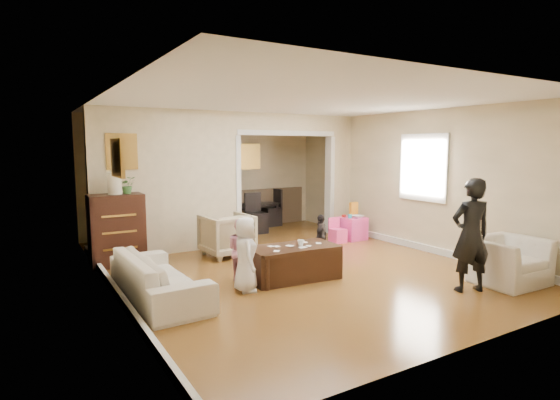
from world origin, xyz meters
TOP-DOWN VIEW (x-y plane):
  - floor at (0.00, 0.00)m, footprint 7.00×7.00m
  - partition_left at (-1.38, 1.80)m, footprint 2.75×0.18m
  - partition_right at (2.48, 1.80)m, footprint 0.55×0.18m
  - partition_header at (1.10, 1.80)m, footprint 2.22×0.18m
  - window_pane at (2.73, -0.40)m, footprint 0.03×0.95m
  - framed_art_partition at (-2.20, 1.70)m, footprint 0.45×0.03m
  - framed_art_sofa_wall at (-2.71, -0.60)m, footprint 0.03×0.55m
  - framed_art_alcove at (1.10, 3.44)m, footprint 0.45×0.03m
  - sofa at (-2.27, -0.58)m, footprint 0.84×2.00m
  - armchair_back at (-0.59, 1.07)m, footprint 0.84×0.87m
  - armchair_front at (2.16, -2.46)m, footprint 1.01×0.89m
  - dresser at (-2.39, 1.41)m, footprint 0.85×0.48m
  - table_lamp at (-2.39, 1.41)m, footprint 0.22×0.22m
  - potted_plant at (-2.19, 1.41)m, footprint 0.25×0.22m
  - coffee_table at (-0.33, -0.73)m, footprint 1.35×0.76m
  - coffee_cup at (-0.23, -0.78)m, footprint 0.11×0.11m
  - play_table at (2.23, 1.00)m, footprint 0.52×0.52m
  - cereal_box at (2.35, 1.10)m, footprint 0.20×0.08m
  - cyan_cup at (2.13, 0.95)m, footprint 0.08×0.08m
  - toy_block at (2.11, 1.12)m, footprint 0.10×0.09m
  - play_bowl at (2.28, 0.88)m, footprint 0.25×0.25m
  - dining_table at (0.84, 3.28)m, footprint 1.82×1.27m
  - adult_person at (1.39, -2.42)m, footprint 0.64×0.52m
  - child_kneel_a at (-1.18, -0.88)m, footprint 0.44×0.56m
  - child_kneel_b at (-1.03, -0.43)m, footprint 0.45×0.52m
  - child_toddler at (0.72, 0.02)m, footprint 0.48×0.41m
  - craft_papers at (-0.30, -0.72)m, footprint 0.92×0.47m

SIDE VIEW (x-z plane):
  - floor at x=0.00m, z-range 0.00..0.00m
  - play_table at x=2.23m, z-range 0.00..0.46m
  - coffee_table at x=-0.33m, z-range 0.00..0.49m
  - sofa at x=-2.27m, z-range 0.00..0.58m
  - dining_table at x=0.84m, z-range 0.00..0.58m
  - armchair_front at x=2.16m, z-range 0.00..0.64m
  - armchair_back at x=-0.59m, z-range 0.00..0.75m
  - child_toddler at x=0.72m, z-range 0.00..0.77m
  - child_kneel_b at x=-1.03m, z-range 0.00..0.91m
  - craft_papers at x=-0.30m, z-range 0.49..0.49m
  - toy_block at x=2.11m, z-range 0.46..0.51m
  - play_bowl at x=2.28m, z-range 0.46..0.52m
  - child_kneel_a at x=-1.18m, z-range 0.00..1.01m
  - cyan_cup at x=2.13m, z-range 0.46..0.54m
  - coffee_cup at x=-0.23m, z-range 0.49..0.58m
  - dresser at x=-2.39m, z-range 0.00..1.17m
  - cereal_box at x=2.35m, z-range 0.46..0.76m
  - adult_person at x=1.39m, z-range 0.00..1.53m
  - partition_left at x=-1.38m, z-range 0.00..2.60m
  - partition_right at x=2.48m, z-range 0.00..2.60m
  - potted_plant at x=-2.19m, z-range 1.17..1.44m
  - table_lamp at x=-2.39m, z-range 1.17..1.53m
  - window_pane at x=2.73m, z-range 1.00..2.10m
  - framed_art_alcove at x=1.10m, z-range 1.42..1.98m
  - framed_art_sofa_wall at x=-2.71m, z-range 1.60..2.00m
  - framed_art_partition at x=-2.20m, z-range 1.58..2.12m
  - partition_header at x=1.10m, z-range 2.25..2.60m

